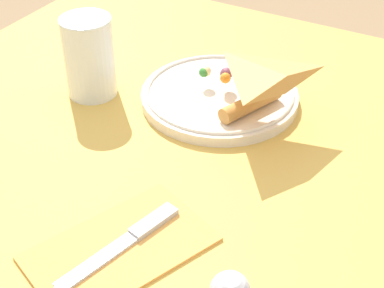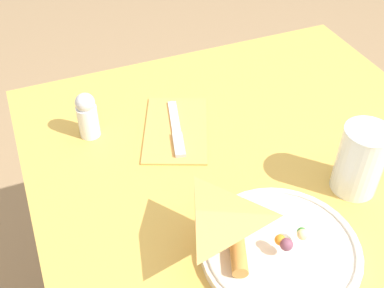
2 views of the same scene
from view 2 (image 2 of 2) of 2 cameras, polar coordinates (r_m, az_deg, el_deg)
dining_table at (r=0.95m, az=9.04°, el=-9.76°), size 0.94×0.82×0.76m
plate_pizza at (r=0.76m, az=10.22°, el=-11.97°), size 0.24×0.24×0.05m
milk_glass at (r=0.85m, az=19.25°, el=-2.05°), size 0.08×0.08×0.13m
napkin_folded at (r=0.96m, az=-1.90°, el=1.76°), size 0.24×0.19×0.00m
butter_knife at (r=0.95m, az=-1.86°, el=1.68°), size 0.17×0.06×0.01m
salt_shaker at (r=0.94m, az=-12.31°, el=3.37°), size 0.04×0.04×0.10m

